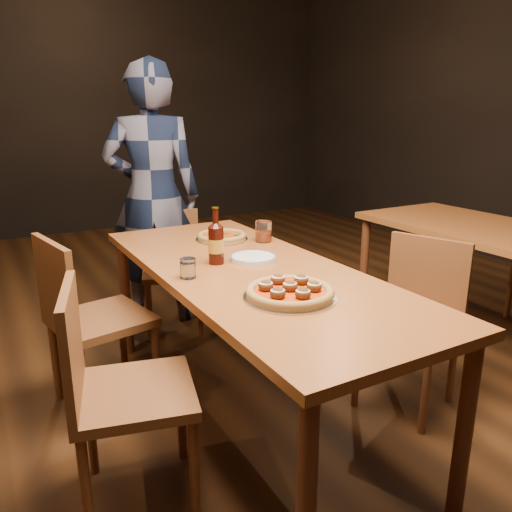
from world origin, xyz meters
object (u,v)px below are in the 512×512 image
chair_main_e (409,324)px  amber_glass (263,232)px  water_glass (188,268)px  beer_bottle (216,244)px  chair_main_sw (101,318)px  chair_end (172,271)px  diner (153,197)px  chair_main_nw (135,391)px  pizza_margherita (222,236)px  plate_stack (253,258)px  pizza_meatball (290,291)px  table_main (251,283)px

chair_main_e → amber_glass: bearing=-170.2°
water_glass → beer_bottle: bearing=33.8°
chair_main_e → chair_main_sw: bearing=-140.6°
chair_end → diner: (-0.03, 0.23, 0.47)m
chair_main_nw → amber_glass: (0.94, 0.67, 0.35)m
chair_main_sw → diner: size_ratio=0.52×
chair_main_e → pizza_margherita: 1.09m
pizza_margherita → diner: (-0.12, 0.82, 0.12)m
chair_end → beer_bottle: 1.09m
pizza_margherita → beer_bottle: (-0.22, -0.40, 0.08)m
beer_bottle → diner: 1.23m
chair_main_nw → amber_glass: chair_main_nw is taller
plate_stack → amber_glass: size_ratio=1.97×
amber_glass → diner: size_ratio=0.06×
beer_bottle → diner: bearing=85.1°
pizza_margherita → beer_bottle: beer_bottle is taller
chair_main_sw → pizza_margherita: chair_main_sw is taller
plate_stack → amber_glass: bearing=51.7°
chair_end → pizza_meatball: size_ratio=2.32×
chair_main_sw → chair_end: chair_main_sw is taller
plate_stack → chair_main_nw: bearing=-151.6°
plate_stack → chair_main_sw: bearing=152.7°
pizza_meatball → plate_stack: 0.53m
beer_bottle → diner: size_ratio=0.15×
pizza_margherita → chair_end: bearing=98.3°
chair_end → pizza_meatball: bearing=-74.6°
water_glass → chair_end: bearing=73.6°
amber_glass → water_glass: bearing=-147.6°
chair_main_sw → beer_bottle: 0.69m
pizza_meatball → water_glass: bearing=120.7°
table_main → chair_main_nw: bearing=-156.4°
beer_bottle → chair_main_sw: bearing=148.0°
table_main → chair_end: 1.17m
chair_main_e → pizza_margherita: size_ratio=3.02×
table_main → water_glass: bearing=177.6°
chair_main_nw → beer_bottle: (0.54, 0.42, 0.39)m
plate_stack → water_glass: water_glass is taller
chair_end → pizza_margherita: bearing=-63.1°
chair_end → amber_glass: (0.27, -0.75, 0.39)m
table_main → pizza_margherita: (0.12, 0.55, 0.09)m
pizza_meatball → pizza_margherita: bearing=79.8°
table_main → beer_bottle: (-0.10, 0.14, 0.17)m
chair_main_nw → chair_end: size_ratio=1.09×
chair_main_sw → water_glass: chair_main_sw is taller
table_main → amber_glass: size_ratio=17.79×
plate_stack → diner: (-0.07, 1.26, 0.12)m
water_glass → diner: diner is taller
chair_main_sw → diner: (0.59, 0.92, 0.42)m
chair_main_nw → chair_main_e: bearing=-77.2°
chair_main_nw → pizza_margherita: bearing=-28.4°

